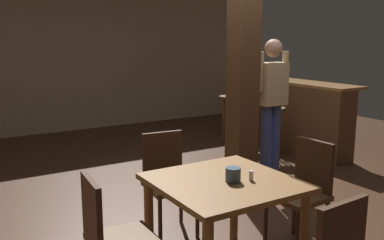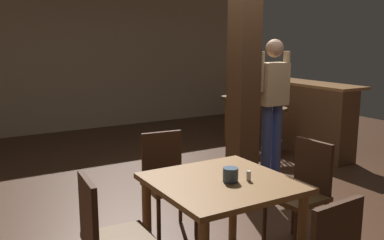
{
  "view_description": "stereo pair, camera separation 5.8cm",
  "coord_description": "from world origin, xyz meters",
  "views": [
    {
      "loc": [
        -2.72,
        -3.51,
        1.74
      ],
      "look_at": [
        -0.51,
        0.1,
        0.92
      ],
      "focal_mm": 40.0,
      "sensor_mm": 36.0,
      "label": 1
    },
    {
      "loc": [
        -2.67,
        -3.54,
        1.74
      ],
      "look_at": [
        -0.51,
        0.1,
        0.92
      ],
      "focal_mm": 40.0,
      "sensor_mm": 36.0,
      "label": 2
    }
  ],
  "objects": [
    {
      "name": "chair_west",
      "position": [
        -1.85,
        -1.1,
        0.51
      ],
      "size": [
        0.45,
        0.45,
        0.89
      ],
      "color": "#4C3319",
      "rests_on": "ground_plane"
    },
    {
      "name": "chair_north",
      "position": [
        -1.0,
        -0.27,
        0.51
      ],
      "size": [
        0.46,
        0.46,
        0.89
      ],
      "color": "#4C3319",
      "rests_on": "ground_plane"
    },
    {
      "name": "bar_stool_mid",
      "position": [
        1.54,
        1.75,
        0.56
      ],
      "size": [
        0.36,
        0.36,
        0.74
      ],
      "color": "#4C3319",
      "rests_on": "ground_plane"
    },
    {
      "name": "pillar",
      "position": [
        0.32,
        0.36,
        1.4
      ],
      "size": [
        0.28,
        0.28,
        2.8
      ],
      "primitive_type": "cube",
      "color": "#422816",
      "rests_on": "ground_plane"
    },
    {
      "name": "dining_table",
      "position": [
        -1.0,
        -1.14,
        0.62
      ],
      "size": [
        0.95,
        0.95,
        0.74
      ],
      "color": "brown",
      "rests_on": "ground_plane"
    },
    {
      "name": "standing_person",
      "position": [
        0.71,
        0.29,
        1.0
      ],
      "size": [
        0.47,
        0.21,
        1.72
      ],
      "color": "tan",
      "rests_on": "ground_plane"
    },
    {
      "name": "bar_stool_far",
      "position": [
        1.61,
        2.38,
        0.55
      ],
      "size": [
        0.32,
        0.32,
        0.75
      ],
      "color": "#4C3319",
      "rests_on": "ground_plane"
    },
    {
      "name": "napkin_cup",
      "position": [
        -0.97,
        -1.19,
        0.79
      ],
      "size": [
        0.11,
        0.11,
        0.1
      ],
      "primitive_type": "cylinder",
      "color": "#33475B",
      "rests_on": "dining_table"
    },
    {
      "name": "bar_counter",
      "position": [
        2.07,
        1.37,
        0.54
      ],
      "size": [
        0.56,
        2.24,
        1.07
      ],
      "color": "brown",
      "rests_on": "ground_plane"
    },
    {
      "name": "ground_plane",
      "position": [
        0.0,
        0.0,
        0.0
      ],
      "size": [
        10.8,
        10.8,
        0.0
      ],
      "primitive_type": "plane",
      "color": "#382114"
    },
    {
      "name": "salt_shaker",
      "position": [
        -0.84,
        -1.24,
        0.77
      ],
      "size": [
        0.03,
        0.03,
        0.07
      ],
      "primitive_type": "cylinder",
      "color": "silver",
      "rests_on": "dining_table"
    },
    {
      "name": "bar_stool_near",
      "position": [
        1.49,
        1.1,
        0.55
      ],
      "size": [
        0.34,
        0.34,
        0.74
      ],
      "color": "#4C3319",
      "rests_on": "ground_plane"
    },
    {
      "name": "wall_back",
      "position": [
        0.0,
        4.5,
        1.4
      ],
      "size": [
        8.0,
        0.1,
        2.8
      ],
      "primitive_type": "cube",
      "color": "gray",
      "rests_on": "ground_plane"
    },
    {
      "name": "chair_east",
      "position": [
        -0.16,
        -1.1,
        0.51
      ],
      "size": [
        0.44,
        0.44,
        0.89
      ],
      "color": "#4C3319",
      "rests_on": "ground_plane"
    }
  ]
}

